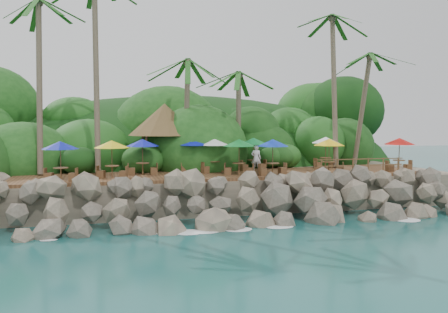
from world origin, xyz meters
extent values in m
plane|color=#19514F|center=(0.00, 0.00, 0.00)|extent=(140.00, 140.00, 0.00)
cube|color=gray|center=(0.00, 16.00, 1.05)|extent=(32.00, 25.20, 2.10)
ellipsoid|color=#143811|center=(0.00, 23.50, 0.00)|extent=(44.80, 28.00, 15.40)
cube|color=brown|center=(0.00, 6.00, 2.20)|extent=(26.00, 5.00, 0.20)
ellipsoid|color=white|center=(-12.00, 0.30, 0.03)|extent=(1.20, 0.80, 0.06)
ellipsoid|color=white|center=(-9.00, 0.30, 0.03)|extent=(1.20, 0.80, 0.06)
ellipsoid|color=white|center=(-6.00, 0.30, 0.03)|extent=(1.20, 0.80, 0.06)
ellipsoid|color=white|center=(-3.00, 0.30, 0.03)|extent=(1.20, 0.80, 0.06)
ellipsoid|color=white|center=(0.00, 0.30, 0.03)|extent=(1.20, 0.80, 0.06)
ellipsoid|color=white|center=(3.00, 0.30, 0.03)|extent=(1.20, 0.80, 0.06)
ellipsoid|color=white|center=(6.00, 0.30, 0.03)|extent=(1.20, 0.80, 0.06)
ellipsoid|color=white|center=(9.00, 0.30, 0.03)|extent=(1.20, 0.80, 0.06)
ellipsoid|color=white|center=(12.00, 0.30, 0.03)|extent=(1.20, 0.80, 0.06)
cylinder|color=brown|center=(-11.38, 8.56, 7.93)|extent=(0.40, 2.28, 11.17)
cylinder|color=brown|center=(-7.91, 8.70, 8.79)|extent=(0.39, 2.81, 12.82)
cylinder|color=brown|center=(-1.92, 8.91, 6.08)|extent=(0.65, 0.83, 7.56)
ellipsoid|color=#23601E|center=(-1.92, 8.91, 9.85)|extent=(6.00, 6.00, 2.40)
cylinder|color=brown|center=(1.89, 9.17, 5.70)|extent=(0.53, 0.59, 6.81)
ellipsoid|color=#23601E|center=(1.89, 9.17, 9.11)|extent=(6.00, 6.00, 2.40)
cylinder|color=brown|center=(8.90, 8.26, 7.93)|extent=(0.81, 2.17, 11.18)
ellipsoid|color=#23601E|center=(8.90, 8.26, 13.56)|extent=(6.00, 6.00, 2.40)
cylinder|color=brown|center=(11.80, 9.24, 6.53)|extent=(0.96, 1.61, 8.43)
ellipsoid|color=#23601E|center=(11.80, 9.24, 10.77)|extent=(6.00, 6.00, 2.40)
cylinder|color=brown|center=(-4.79, 7.95, 3.50)|extent=(0.16, 0.16, 2.40)
cylinder|color=brown|center=(-1.99, 7.95, 3.50)|extent=(0.16, 0.16, 2.40)
cylinder|color=brown|center=(-4.79, 10.75, 3.50)|extent=(0.16, 0.16, 2.40)
cylinder|color=brown|center=(-1.99, 10.75, 3.50)|extent=(0.16, 0.16, 2.40)
cone|color=brown|center=(-3.39, 9.35, 5.80)|extent=(5.01, 5.01, 2.20)
cylinder|color=brown|center=(-1.73, 7.00, 2.67)|extent=(0.08, 0.08, 0.73)
cylinder|color=brown|center=(-1.73, 7.00, 3.04)|extent=(0.83, 0.83, 0.05)
cylinder|color=brown|center=(-1.73, 7.00, 3.39)|extent=(0.05, 0.05, 2.18)
cone|color=#0D17AF|center=(-1.73, 7.00, 4.33)|extent=(2.08, 2.08, 0.45)
cube|color=brown|center=(-2.42, 7.05, 2.53)|extent=(0.44, 0.44, 0.46)
cube|color=brown|center=(-1.04, 6.95, 2.53)|extent=(0.44, 0.44, 0.46)
cylinder|color=brown|center=(0.74, 5.04, 2.67)|extent=(0.08, 0.08, 0.73)
cylinder|color=brown|center=(0.74, 5.04, 3.04)|extent=(0.83, 0.83, 0.05)
cylinder|color=brown|center=(0.74, 5.04, 3.39)|extent=(0.05, 0.05, 2.18)
cone|color=#0C7327|center=(0.74, 5.04, 4.33)|extent=(2.08, 2.08, 0.45)
cube|color=brown|center=(0.10, 5.32, 2.53)|extent=(0.55, 0.55, 0.46)
cube|color=brown|center=(1.37, 4.77, 2.53)|extent=(0.55, 0.55, 0.46)
cylinder|color=brown|center=(2.37, 7.15, 2.67)|extent=(0.08, 0.08, 0.73)
cylinder|color=brown|center=(2.37, 7.15, 3.04)|extent=(0.83, 0.83, 0.05)
cylinder|color=brown|center=(2.37, 7.15, 3.39)|extent=(0.05, 0.05, 2.18)
cone|color=#0C7230|center=(2.37, 7.15, 4.33)|extent=(2.08, 2.08, 0.45)
cube|color=brown|center=(1.68, 7.04, 2.53)|extent=(0.48, 0.48, 0.46)
cube|color=brown|center=(3.05, 7.27, 2.53)|extent=(0.48, 0.48, 0.46)
cylinder|color=brown|center=(-5.16, 6.51, 2.67)|extent=(0.08, 0.08, 0.73)
cylinder|color=brown|center=(-5.16, 6.51, 3.04)|extent=(0.83, 0.83, 0.05)
cylinder|color=brown|center=(-5.16, 6.51, 3.39)|extent=(0.05, 0.05, 2.18)
cone|color=#0D14AD|center=(-5.16, 6.51, 4.33)|extent=(2.08, 2.08, 0.45)
cube|color=brown|center=(-5.86, 6.52, 2.53)|extent=(0.42, 0.42, 0.46)
cube|color=brown|center=(-4.47, 6.50, 2.53)|extent=(0.42, 0.42, 0.46)
cylinder|color=brown|center=(-7.06, 5.12, 2.67)|extent=(0.08, 0.08, 0.73)
cylinder|color=brown|center=(-7.06, 5.12, 3.04)|extent=(0.83, 0.83, 0.05)
cylinder|color=brown|center=(-7.06, 5.12, 3.39)|extent=(0.05, 0.05, 2.18)
cone|color=yellow|center=(-7.06, 5.12, 4.33)|extent=(2.08, 2.08, 0.45)
cube|color=brown|center=(-7.71, 5.37, 2.53)|extent=(0.54, 0.54, 0.46)
cube|color=brown|center=(-6.42, 4.87, 2.53)|extent=(0.54, 0.54, 0.46)
cylinder|color=brown|center=(7.97, 7.60, 2.67)|extent=(0.08, 0.08, 0.73)
cylinder|color=brown|center=(7.97, 7.60, 3.04)|extent=(0.83, 0.83, 0.05)
cylinder|color=brown|center=(7.97, 7.60, 3.39)|extent=(0.05, 0.05, 2.18)
cone|color=white|center=(7.97, 7.60, 4.33)|extent=(2.08, 2.08, 0.45)
cube|color=brown|center=(7.29, 7.46, 2.53)|extent=(0.49, 0.49, 0.46)
cube|color=brown|center=(8.65, 7.74, 2.53)|extent=(0.49, 0.49, 0.46)
cylinder|color=brown|center=(-0.51, 6.65, 2.67)|extent=(0.08, 0.08, 0.73)
cylinder|color=brown|center=(-0.51, 6.65, 3.04)|extent=(0.83, 0.83, 0.05)
cylinder|color=brown|center=(-0.51, 6.65, 3.39)|extent=(0.05, 0.05, 2.18)
cone|color=white|center=(-0.51, 6.65, 4.33)|extent=(2.08, 2.08, 0.45)
cube|color=brown|center=(-1.16, 6.41, 2.53)|extent=(0.54, 0.54, 0.46)
cube|color=brown|center=(0.14, 6.90, 2.53)|extent=(0.54, 0.54, 0.46)
cylinder|color=brown|center=(-9.90, 4.62, 2.67)|extent=(0.08, 0.08, 0.73)
cylinder|color=brown|center=(-9.90, 4.62, 3.04)|extent=(0.83, 0.83, 0.05)
cylinder|color=brown|center=(-9.90, 4.62, 3.39)|extent=(0.05, 0.05, 2.18)
cone|color=#0C179F|center=(-9.90, 4.62, 4.33)|extent=(2.08, 2.08, 0.45)
cube|color=brown|center=(-10.57, 4.82, 2.53)|extent=(0.52, 0.52, 0.46)
cube|color=brown|center=(-9.24, 4.42, 2.53)|extent=(0.52, 0.52, 0.46)
cylinder|color=brown|center=(2.75, 4.40, 2.67)|extent=(0.08, 0.08, 0.73)
cylinder|color=brown|center=(2.75, 4.40, 3.04)|extent=(0.83, 0.83, 0.05)
cylinder|color=brown|center=(2.75, 4.40, 3.39)|extent=(0.05, 0.05, 2.18)
cone|color=#0D2FB5|center=(2.75, 4.40, 4.33)|extent=(2.08, 2.08, 0.45)
cube|color=brown|center=(2.06, 4.31, 2.53)|extent=(0.47, 0.47, 0.46)
cube|color=brown|center=(3.44, 4.49, 2.53)|extent=(0.47, 0.47, 0.46)
cylinder|color=brown|center=(11.80, 4.40, 2.67)|extent=(0.08, 0.08, 0.73)
cylinder|color=brown|center=(11.80, 4.40, 3.04)|extent=(0.83, 0.83, 0.05)
cylinder|color=brown|center=(11.80, 4.40, 3.39)|extent=(0.05, 0.05, 2.18)
cone|color=#BB100B|center=(11.80, 4.40, 4.33)|extent=(2.08, 2.08, 0.45)
cube|color=brown|center=(11.11, 4.40, 2.53)|extent=(0.42, 0.42, 0.46)
cube|color=brown|center=(12.49, 4.40, 2.53)|extent=(0.42, 0.42, 0.46)
cylinder|color=brown|center=(6.62, 4.40, 2.67)|extent=(0.08, 0.08, 0.73)
cylinder|color=brown|center=(6.62, 4.40, 3.04)|extent=(0.83, 0.83, 0.05)
cylinder|color=brown|center=(6.62, 4.40, 3.39)|extent=(0.05, 0.05, 2.18)
cone|color=yellow|center=(6.62, 4.40, 4.33)|extent=(2.08, 2.08, 0.45)
cube|color=brown|center=(5.99, 4.69, 2.53)|extent=(0.55, 0.55, 0.46)
cube|color=brown|center=(7.25, 4.11, 2.53)|extent=(0.55, 0.55, 0.46)
cylinder|color=brown|center=(5.73, 3.65, 2.80)|extent=(0.10, 0.10, 1.00)
cylinder|color=brown|center=(6.83, 3.65, 2.80)|extent=(0.10, 0.10, 1.00)
cylinder|color=brown|center=(7.93, 3.65, 2.80)|extent=(0.10, 0.10, 1.00)
cylinder|color=brown|center=(9.03, 3.65, 2.80)|extent=(0.10, 0.10, 1.00)
cylinder|color=brown|center=(10.13, 3.65, 2.80)|extent=(0.10, 0.10, 1.00)
cylinder|color=brown|center=(11.23, 3.65, 2.80)|extent=(0.10, 0.10, 1.00)
cube|color=brown|center=(8.48, 3.65, 3.25)|extent=(6.10, 0.06, 0.06)
cube|color=brown|center=(8.48, 3.65, 2.85)|extent=(6.10, 0.06, 0.06)
imported|color=white|center=(2.33, 6.43, 3.20)|extent=(0.78, 0.67, 1.81)
camera|label=1|loc=(-7.57, -23.51, 5.70)|focal=37.98mm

